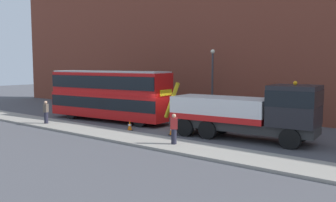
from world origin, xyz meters
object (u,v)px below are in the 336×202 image
(traffic_cone_near_bus, at_px, (130,126))
(street_lamp, at_px, (212,78))
(double_decker_bus, at_px, (109,93))
(pedestrian_bystander, at_px, (174,129))
(recovery_tow_truck, at_px, (248,111))
(traffic_cone_midway, at_px, (172,130))
(pedestrian_onlooker, at_px, (46,112))

(traffic_cone_near_bus, relative_size, street_lamp, 0.12)
(double_decker_bus, bearing_deg, pedestrian_bystander, -28.61)
(pedestrian_bystander, bearing_deg, traffic_cone_near_bus, 30.08)
(recovery_tow_truck, bearing_deg, traffic_cone_near_bus, -169.62)
(pedestrian_bystander, xyz_separation_m, traffic_cone_midway, (-2.12, 2.54, -0.64))
(pedestrian_bystander, bearing_deg, traffic_cone_midway, 0.50)
(recovery_tow_truck, xyz_separation_m, double_decker_bus, (-12.27, -0.05, 0.47))
(traffic_cone_near_bus, xyz_separation_m, street_lamp, (1.61, 8.25, 3.13))
(recovery_tow_truck, relative_size, pedestrian_bystander, 5.98)
(pedestrian_onlooker, bearing_deg, traffic_cone_midway, -12.01)
(pedestrian_bystander, bearing_deg, pedestrian_onlooker, 52.19)
(pedestrian_bystander, height_order, street_lamp, street_lamp)
(traffic_cone_near_bus, xyz_separation_m, traffic_cone_midway, (3.33, 0.49, 0.00))
(double_decker_bus, bearing_deg, traffic_cone_near_bus, -31.72)
(pedestrian_onlooker, bearing_deg, double_decker_bus, 37.42)
(double_decker_bus, height_order, street_lamp, street_lamp)
(pedestrian_onlooker, xyz_separation_m, pedestrian_bystander, (11.91, 0.32, 0.00))
(double_decker_bus, xyz_separation_m, street_lamp, (6.01, 6.07, 1.24))
(pedestrian_bystander, height_order, traffic_cone_midway, pedestrian_bystander)
(traffic_cone_near_bus, distance_m, street_lamp, 8.97)
(street_lamp, bearing_deg, pedestrian_onlooker, -127.23)
(pedestrian_onlooker, relative_size, traffic_cone_near_bus, 2.38)
(pedestrian_bystander, relative_size, street_lamp, 0.29)
(recovery_tow_truck, distance_m, pedestrian_onlooker, 15.06)
(traffic_cone_midway, bearing_deg, recovery_tow_truck, 20.91)
(traffic_cone_midway, bearing_deg, pedestrian_onlooker, -163.72)
(traffic_cone_near_bus, height_order, street_lamp, street_lamp)
(traffic_cone_midway, relative_size, street_lamp, 0.12)
(recovery_tow_truck, xyz_separation_m, street_lamp, (-6.25, 6.02, 1.71))
(pedestrian_bystander, xyz_separation_m, street_lamp, (-3.84, 10.29, 2.49))
(double_decker_bus, bearing_deg, pedestrian_onlooker, -119.70)
(pedestrian_onlooker, distance_m, pedestrian_bystander, 11.91)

